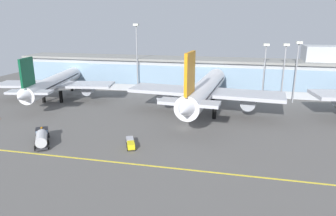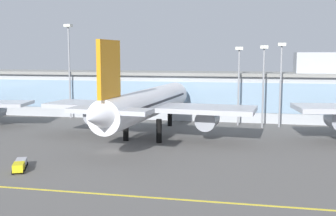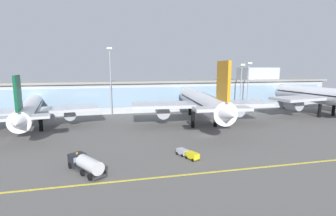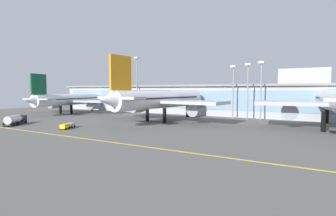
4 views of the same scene
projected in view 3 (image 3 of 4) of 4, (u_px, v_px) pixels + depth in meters
ground_plane at (205, 136)px, 66.63m from camera, size 199.65×199.65×0.00m
taxiway_centreline_stripe at (249, 169)px, 45.47m from camera, size 159.72×0.50×0.01m
terminal_building at (173, 94)px, 107.27m from camera, size 145.61×14.00×17.63m
airliner_near_left at (29, 110)px, 72.14m from camera, size 39.55×47.07×16.29m
airliner_near_right at (202, 102)px, 78.26m from camera, size 43.88×51.74×19.48m
airliner_far_right at (320, 96)px, 94.11m from camera, size 40.52×51.86×20.15m
fuel_tanker_truck at (85, 163)px, 43.94m from camera, size 6.98×8.90×2.90m
baggage_tug_near at (188, 154)px, 50.88m from camera, size 3.75×5.73×1.40m
apron_light_mast_west at (110, 72)px, 92.87m from camera, size 1.80×1.80×24.98m
apron_light_mast_centre at (225, 80)px, 100.82m from camera, size 1.80×1.80×18.91m
apron_light_mast_east at (248, 78)px, 102.26m from camera, size 1.80×1.80×19.78m
apron_light_mast_far_east at (241, 80)px, 99.91m from camera, size 1.80×1.80×19.16m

